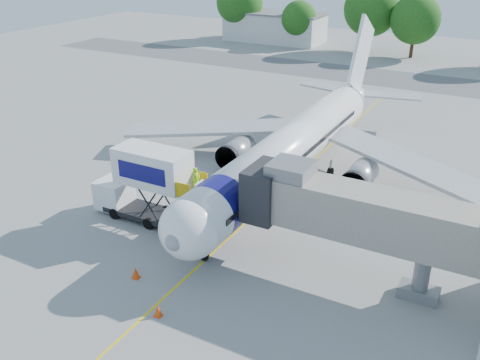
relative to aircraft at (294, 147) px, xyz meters
The scene contains 14 objects.
ground 5.07m from the aircraft, 90.00° to the right, with size 160.00×160.00×0.00m, color gray.
guidance_line 5.06m from the aircraft, 90.00° to the right, with size 0.15×70.00×0.01m, color yellow.
taxiway_strip 37.99m from the aircraft, 90.00° to the left, with size 120.00×10.00×0.01m, color #59595B.
aircraft is the anchor object (origin of this frame).
jet_bridge 13.77m from the aircraft, 54.30° to the right, with size 13.90×3.20×6.60m.
catering_hiloader 12.77m from the aircraft, 119.38° to the right, with size 8.57×2.44×5.50m.
ground_tug 20.11m from the aircraft, 81.07° to the right, with size 3.20×1.68×1.27m.
safety_cone_a 19.56m from the aircraft, 88.08° to the right, with size 0.45×0.45×0.72m.
safety_cone_b 17.58m from the aircraft, 98.59° to the right, with size 0.47×0.47×0.75m.
outbuilding_left 62.50m from the aircraft, 116.61° to the left, with size 18.40×8.40×5.30m.
tree_a 64.88m from the aircraft, 122.46° to the left, with size 8.72×8.72×11.12m.
tree_b 57.86m from the aircraft, 112.52° to the left, with size 6.22×6.22×7.94m.
tree_c 55.96m from the aircraft, 100.14° to the left, with size 9.10×9.10×11.60m.
tree_d 53.34m from the aircraft, 92.22° to the left, with size 7.87×7.87×10.04m.
Camera 1 is at (15.41, -33.22, 18.60)m, focal length 40.00 mm.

